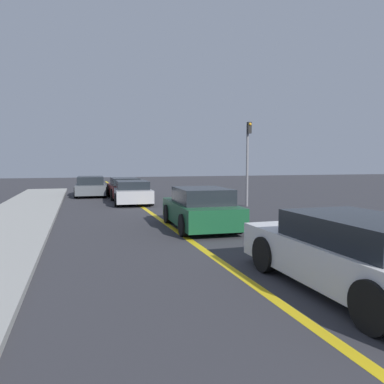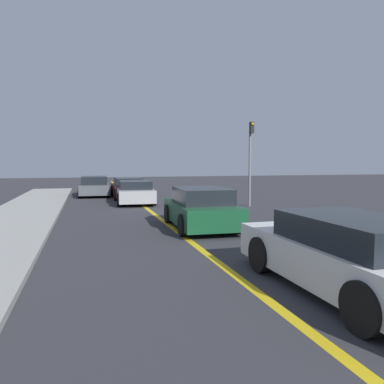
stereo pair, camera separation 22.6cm
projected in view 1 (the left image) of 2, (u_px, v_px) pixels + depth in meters
road_center_line at (160, 220)px, 14.38m from camera, size 0.20×60.00×0.01m
sidewalk_left at (7, 227)px, 12.44m from camera, size 2.86×35.18×0.13m
car_near_right_lane at (354, 254)px, 6.35m from camera, size 1.99×4.65×1.32m
car_ahead_center at (201, 209)px, 12.48m from camera, size 2.08×4.14×1.36m
car_far_distant at (132, 192)px, 20.04m from camera, size 2.10×4.53×1.22m
car_parked_left_lot at (124, 188)px, 22.97m from camera, size 1.89×4.63×1.25m
car_oncoming_far at (90, 186)px, 24.37m from camera, size 2.05×4.40×1.29m
traffic_light at (248, 155)px, 18.52m from camera, size 0.18×0.40×4.16m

